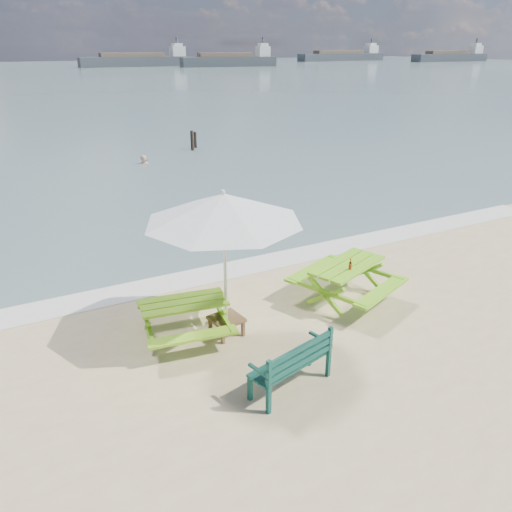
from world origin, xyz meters
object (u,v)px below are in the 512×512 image
picnic_table_right (346,283)px  side_table (227,326)px  patio_umbrella (223,208)px  park_bench (290,373)px  swimmer (145,173)px  picnic_table_left (185,320)px  beer_bottle (350,266)px

picnic_table_right → side_table: size_ratio=3.92×
side_table → patio_umbrella: size_ratio=0.20×
park_bench → side_table: size_ratio=2.41×
park_bench → side_table: 1.88m
patio_umbrella → swimmer: patio_umbrella is taller
picnic_table_left → beer_bottle: 3.41m
beer_bottle → side_table: bearing=176.1°
side_table → swimmer: (2.67, 14.69, -0.62)m
park_bench → picnic_table_left: bearing=113.4°
park_bench → patio_umbrella: (-0.23, 1.87, 2.18)m
side_table → swimmer: bearing=79.7°
park_bench → side_table: park_bench is taller
patio_umbrella → swimmer: 15.21m
picnic_table_left → swimmer: size_ratio=1.15×
side_table → patio_umbrella: (0.00, 0.00, 2.27)m
park_bench → beer_bottle: (2.40, 1.69, 0.64)m
picnic_table_right → patio_umbrella: (-2.76, -0.06, 2.05)m
side_table → beer_bottle: size_ratio=2.58×
park_bench → beer_bottle: bearing=35.1°
patio_umbrella → picnic_table_right: bearing=1.3°
park_bench → patio_umbrella: 2.88m
beer_bottle → picnic_table_left: bearing=172.1°
picnic_table_left → side_table: bearing=-22.0°
beer_bottle → swimmer: 14.93m
picnic_table_left → side_table: 0.77m
picnic_table_right → patio_umbrella: size_ratio=0.78×
picnic_table_right → beer_bottle: 0.58m
picnic_table_right → swimmer: picnic_table_right is taller
swimmer → picnic_table_right: bearing=-89.6°
side_table → patio_umbrella: bearing=0.0°
patio_umbrella → beer_bottle: bearing=-3.9°
side_table → beer_bottle: bearing=-3.9°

